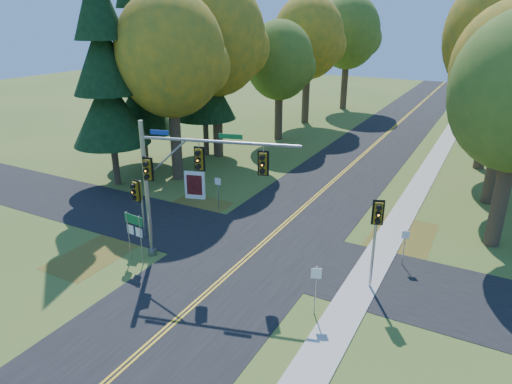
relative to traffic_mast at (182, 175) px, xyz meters
The scene contains 28 objects.
ground 5.59m from the traffic_mast, 18.74° to the left, with size 160.00×160.00×0.00m, color #415E21.
road_main 5.58m from the traffic_mast, 18.74° to the left, with size 8.00×160.00×0.02m, color black.
road_cross 6.24m from the traffic_mast, 46.77° to the left, with size 60.00×6.00×0.02m, color black.
centerline_left 5.52m from the traffic_mast, 19.39° to the left, with size 0.10×160.00×0.01m, color gold.
centerline_right 5.62m from the traffic_mast, 18.13° to the left, with size 0.10×160.00×0.01m, color gold.
sidewalk_east 10.18m from the traffic_mast, ahead, with size 1.60×160.00×0.06m, color #9E998E.
leaf_patch_w_near 7.82m from the traffic_mast, 127.15° to the left, with size 4.00×6.00×0.00m, color brown.
leaf_patch_e 12.74m from the traffic_mast, 35.96° to the left, with size 3.50×8.00×0.00m, color brown.
leaf_patch_w_far 7.03m from the traffic_mast, 156.47° to the right, with size 3.00×5.00×0.00m, color brown.
tree_w_a 14.10m from the traffic_mast, 129.04° to the left, with size 8.00×8.00×14.15m.
tree_w_b 20.21m from the traffic_mast, 117.49° to the left, with size 8.60×8.60×15.38m.
tree_w_c 26.48m from the traffic_mast, 104.94° to the left, with size 6.80×6.80×11.91m.
tree_e_c 28.30m from the traffic_mast, 62.83° to the left, with size 8.80×8.80×15.79m.
tree_w_d 35.26m from the traffic_mast, 102.18° to the left, with size 8.20×8.20×14.56m.
tree_e_d 36.05m from the traffic_mast, 70.42° to the left, with size 7.00×7.00×12.32m.
tree_w_e 45.75m from the traffic_mast, 97.79° to the left, with size 8.40×8.40×14.97m.
tree_e_e 46.65m from the traffic_mast, 73.45° to the left, with size 7.80×7.80×13.74m.
pine_a 14.33m from the traffic_mast, 149.42° to the left, with size 5.60×5.60×19.48m.
pine_b 18.15m from the traffic_mast, 137.96° to the left, with size 5.60×5.60×17.31m.
pine_c 20.39m from the traffic_mast, 121.16° to the left, with size 5.60×5.60×20.56m.
traffic_mast is the anchor object (origin of this frame).
east_signal_pole 9.67m from the traffic_mast, 10.81° to the left, with size 0.52×0.62×4.62m.
ped_signal_pole 4.37m from the traffic_mast, 169.35° to the left, with size 0.57×0.67×3.64m.
route_sign_cluster 3.86m from the traffic_mast, 146.26° to the right, with size 1.28×0.18×2.75m.
info_kiosk 9.47m from the traffic_mast, 122.56° to the left, with size 1.45×0.61×2.01m.
reg_sign_e_north 11.87m from the traffic_mast, 25.48° to the left, with size 0.37×0.15×2.00m.
reg_sign_e_south 8.49m from the traffic_mast, ahead, with size 0.42×0.21×2.36m.
reg_sign_w 7.58m from the traffic_mast, 108.60° to the left, with size 0.44×0.08×2.30m.
Camera 1 is at (10.72, -18.09, 12.20)m, focal length 32.00 mm.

